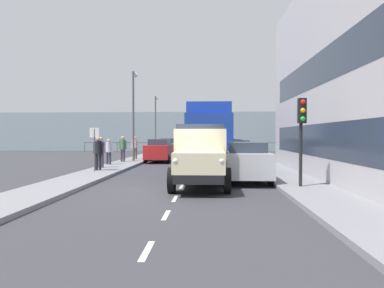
# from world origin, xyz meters

# --- Properties ---
(ground_plane) EXTENTS (80.00, 80.00, 0.00)m
(ground_plane) POSITION_xyz_m (0.00, -9.40, 0.00)
(ground_plane) COLOR #38383D
(sidewalk_left) EXTENTS (2.08, 41.69, 0.15)m
(sidewalk_left) POSITION_xyz_m (-4.64, -9.40, 0.07)
(sidewalk_left) COLOR gray
(sidewalk_left) RESTS_ON ground_plane
(sidewalk_right) EXTENTS (2.08, 41.69, 0.15)m
(sidewalk_right) POSITION_xyz_m (4.64, -9.40, 0.07)
(sidewalk_right) COLOR gray
(sidewalk_right) RESTS_ON ground_plane
(road_centreline_markings) EXTENTS (0.12, 37.39, 0.01)m
(road_centreline_markings) POSITION_xyz_m (0.00, -8.62, 0.00)
(road_centreline_markings) COLOR silver
(road_centreline_markings) RESTS_ON ground_plane
(sea_horizon) EXTENTS (80.00, 0.80, 5.00)m
(sea_horizon) POSITION_xyz_m (0.00, -33.24, 2.50)
(sea_horizon) COLOR #84939E
(sea_horizon) RESTS_ON ground_plane
(seawall_railing) EXTENTS (28.08, 0.08, 1.20)m
(seawall_railing) POSITION_xyz_m (-0.00, -29.64, 0.92)
(seawall_railing) COLOR #4C5156
(seawall_railing) RESTS_ON ground_plane
(truck_vintage_cream) EXTENTS (2.17, 5.64, 2.43)m
(truck_vintage_cream) POSITION_xyz_m (-0.74, -0.88, 1.18)
(truck_vintage_cream) COLOR black
(truck_vintage_cream) RESTS_ON ground_plane
(lorry_cargo_blue) EXTENTS (2.58, 8.20, 3.87)m
(lorry_cargo_blue) POSITION_xyz_m (-1.07, -8.65, 2.08)
(lorry_cargo_blue) COLOR #193899
(lorry_cargo_blue) RESTS_ON ground_plane
(car_silver_kerbside_near) EXTENTS (1.93, 4.55, 1.72)m
(car_silver_kerbside_near) POSITION_xyz_m (-2.65, -2.89, 0.90)
(car_silver_kerbside_near) COLOR #B7BABF
(car_silver_kerbside_near) RESTS_ON ground_plane
(car_white_kerbside_1) EXTENTS (1.82, 3.99, 1.72)m
(car_white_kerbside_1) POSITION_xyz_m (-2.65, -8.60, 0.89)
(car_white_kerbside_1) COLOR white
(car_white_kerbside_1) RESTS_ON ground_plane
(car_navy_kerbside_2) EXTENTS (1.77, 4.54, 1.72)m
(car_navy_kerbside_2) POSITION_xyz_m (-2.65, -13.71, 0.90)
(car_navy_kerbside_2) COLOR navy
(car_navy_kerbside_2) RESTS_ON ground_plane
(car_grey_kerbside_3) EXTENTS (1.78, 4.19, 1.72)m
(car_grey_kerbside_3) POSITION_xyz_m (-2.65, -19.71, 0.89)
(car_grey_kerbside_3) COLOR slate
(car_grey_kerbside_3) RESTS_ON ground_plane
(car_red_oppositeside_0) EXTENTS (1.83, 4.16, 1.72)m
(car_red_oppositeside_0) POSITION_xyz_m (2.65, -13.80, 0.90)
(car_red_oppositeside_0) COLOR #B21E1E
(car_red_oppositeside_0) RESTS_ON ground_plane
(car_teal_oppositeside_1) EXTENTS (1.91, 4.39, 1.72)m
(car_teal_oppositeside_1) POSITION_xyz_m (2.65, -20.26, 0.90)
(car_teal_oppositeside_1) COLOR #1E6670
(car_teal_oppositeside_1) RESTS_ON ground_plane
(pedestrian_in_dark_coat) EXTENTS (0.53, 0.34, 1.79)m
(pedestrian_in_dark_coat) POSITION_xyz_m (4.84, -5.98, 1.21)
(pedestrian_in_dark_coat) COLOR black
(pedestrian_in_dark_coat) RESTS_ON sidewalk_right
(pedestrian_couple_a) EXTENTS (0.53, 0.34, 1.77)m
(pedestrian_couple_a) POSITION_xyz_m (5.16, -7.48, 1.20)
(pedestrian_couple_a) COLOR #383342
(pedestrian_couple_a) RESTS_ON sidewalk_right
(pedestrian_near_railing) EXTENTS (0.53, 0.34, 1.62)m
(pedestrian_near_railing) POSITION_xyz_m (5.34, -9.72, 1.10)
(pedestrian_near_railing) COLOR #383342
(pedestrian_near_railing) RESTS_ON sidewalk_right
(pedestrian_couple_b) EXTENTS (0.53, 0.34, 1.80)m
(pedestrian_couple_b) POSITION_xyz_m (5.02, -12.14, 1.21)
(pedestrian_couple_b) COLOR #383342
(pedestrian_couple_b) RESTS_ON sidewalk_right
(pedestrian_strolling) EXTENTS (0.53, 0.34, 1.76)m
(pedestrian_strolling) POSITION_xyz_m (4.73, -14.92, 1.19)
(pedestrian_strolling) COLOR #4C473D
(pedestrian_strolling) RESTS_ON sidewalk_right
(traffic_light_near) EXTENTS (0.28, 0.41, 3.20)m
(traffic_light_near) POSITION_xyz_m (-4.42, -0.30, 2.47)
(traffic_light_near) COLOR black
(traffic_light_near) RESTS_ON sidewalk_left
(lamp_post_promenade) EXTENTS (0.32, 1.14, 6.56)m
(lamp_post_promenade) POSITION_xyz_m (4.49, -13.35, 4.05)
(lamp_post_promenade) COLOR #59595B
(lamp_post_promenade) RESTS_ON sidewalk_right
(lamp_post_far) EXTENTS (0.32, 1.14, 6.10)m
(lamp_post_far) POSITION_xyz_m (4.74, -25.78, 3.81)
(lamp_post_far) COLOR #59595B
(lamp_post_far) RESTS_ON sidewalk_right
(street_sign) EXTENTS (0.50, 0.07, 2.25)m
(street_sign) POSITION_xyz_m (4.84, -5.37, 1.68)
(street_sign) COLOR #4C4C4C
(street_sign) RESTS_ON sidewalk_right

